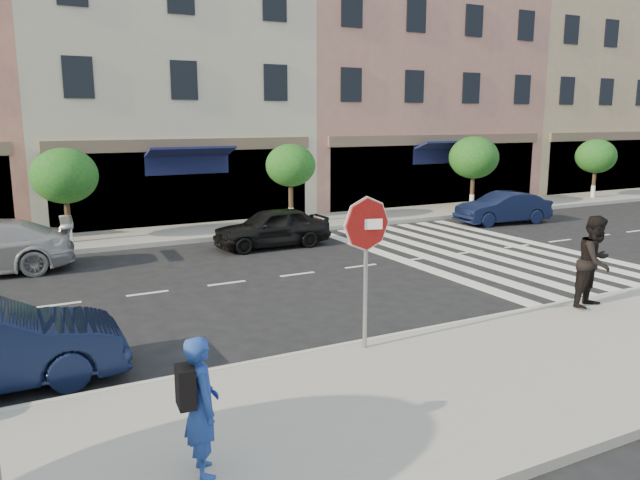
% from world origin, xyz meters
% --- Properties ---
extents(ground, '(120.00, 120.00, 0.00)m').
position_xyz_m(ground, '(0.00, 0.00, 0.00)').
color(ground, black).
rests_on(ground, ground).
extents(sidewalk_near, '(60.00, 4.50, 0.15)m').
position_xyz_m(sidewalk_near, '(0.00, -3.75, 0.07)').
color(sidewalk_near, gray).
rests_on(sidewalk_near, ground).
extents(sidewalk_far, '(60.00, 3.00, 0.15)m').
position_xyz_m(sidewalk_far, '(0.00, 11.00, 0.07)').
color(sidewalk_far, gray).
rests_on(sidewalk_far, ground).
extents(building_centre, '(11.00, 9.00, 11.00)m').
position_xyz_m(building_centre, '(-0.50, 17.00, 5.50)').
color(building_centre, beige).
rests_on(building_centre, ground).
extents(building_east_mid, '(13.00, 9.00, 13.00)m').
position_xyz_m(building_east_mid, '(11.50, 17.00, 6.50)').
color(building_east_mid, tan).
rests_on(building_east_mid, ground).
extents(building_east_far, '(12.00, 9.00, 12.00)m').
position_xyz_m(building_east_far, '(24.00, 17.00, 6.00)').
color(building_east_far, tan).
rests_on(building_east_far, ground).
extents(street_tree_wb, '(2.10, 2.10, 3.06)m').
position_xyz_m(street_tree_wb, '(-5.00, 10.80, 2.31)').
color(street_tree_wb, '#473323').
rests_on(street_tree_wb, sidewalk_far).
extents(street_tree_c, '(1.90, 1.90, 3.04)m').
position_xyz_m(street_tree_c, '(3.00, 10.80, 2.36)').
color(street_tree_c, '#473323').
rests_on(street_tree_c, sidewalk_far).
extents(street_tree_ea, '(2.20, 2.20, 3.19)m').
position_xyz_m(street_tree_ea, '(12.00, 10.80, 2.39)').
color(street_tree_ea, '#473323').
rests_on(street_tree_ea, sidewalk_far).
extents(street_tree_eb, '(2.00, 2.00, 2.94)m').
position_xyz_m(street_tree_eb, '(20.00, 10.80, 2.22)').
color(street_tree_eb, '#473323').
rests_on(street_tree_eb, sidewalk_far).
extents(stop_sign, '(0.92, 0.31, 2.70)m').
position_xyz_m(stop_sign, '(-1.48, -1.82, 2.10)').
color(stop_sign, gray).
rests_on(stop_sign, sidewalk_near).
extents(photographer, '(0.45, 0.63, 1.65)m').
position_xyz_m(photographer, '(-5.20, -4.33, 0.97)').
color(photographer, navy).
rests_on(photographer, sidewalk_near).
extents(walker, '(1.12, 0.96, 1.98)m').
position_xyz_m(walker, '(4.16, -2.00, 1.14)').
color(walker, black).
rests_on(walker, sidewalk_near).
extents(car_far_mid, '(3.81, 1.55, 1.29)m').
position_xyz_m(car_far_mid, '(0.84, 7.66, 0.65)').
color(car_far_mid, black).
rests_on(car_far_mid, ground).
extents(car_far_right, '(3.95, 1.79, 1.26)m').
position_xyz_m(car_far_right, '(10.79, 7.60, 0.63)').
color(car_far_right, black).
rests_on(car_far_right, ground).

